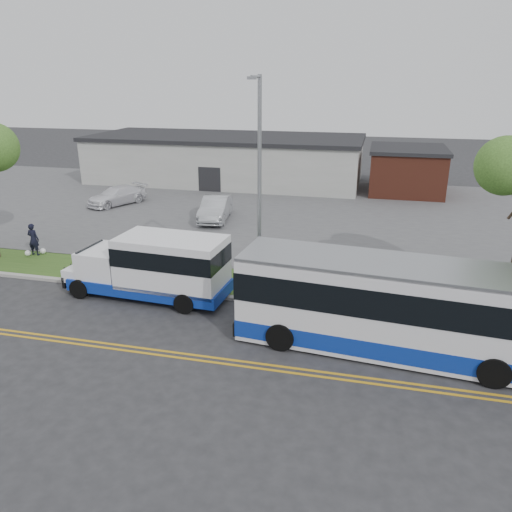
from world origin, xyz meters
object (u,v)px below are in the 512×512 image
(shuttle_bus, at_px, (157,265))
(parked_car_b, at_px, (117,196))
(transit_bus, at_px, (407,309))
(parked_car_a, at_px, (215,208))
(streetlight_near, at_px, (259,179))
(pedestrian, at_px, (33,239))

(shuttle_bus, xyz_separation_m, parked_car_b, (-10.33, 15.24, -0.76))
(transit_bus, bearing_deg, parked_car_b, 145.38)
(parked_car_a, height_order, parked_car_b, parked_car_a)
(streetlight_near, xyz_separation_m, parked_car_a, (-5.65, 10.65, -4.32))
(transit_bus, height_order, pedestrian, transit_bus)
(streetlight_near, distance_m, shuttle_bus, 5.96)
(streetlight_near, relative_size, pedestrian, 5.23)
(streetlight_near, distance_m, transit_bus, 8.67)
(pedestrian, distance_m, parked_car_b, 11.87)
(parked_car_b, bearing_deg, streetlight_near, -15.21)
(shuttle_bus, bearing_deg, streetlight_near, 31.18)
(streetlight_near, height_order, pedestrian, streetlight_near)
(parked_car_b, bearing_deg, transit_bus, -13.14)
(parked_car_a, distance_m, parked_car_b, 9.17)
(streetlight_near, xyz_separation_m, transit_bus, (6.50, -4.53, -3.52))
(parked_car_a, relative_size, parked_car_b, 1.03)
(shuttle_bus, relative_size, parked_car_b, 1.61)
(streetlight_near, xyz_separation_m, parked_car_b, (-14.49, 13.07, -4.44))
(parked_car_a, bearing_deg, streetlight_near, -70.10)
(parked_car_a, bearing_deg, transit_bus, -59.37)
(streetlight_near, distance_m, parked_car_b, 20.01)
(transit_bus, bearing_deg, shuttle_bus, 172.90)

